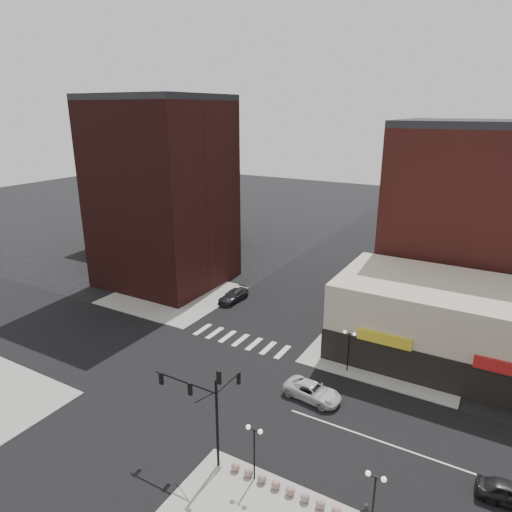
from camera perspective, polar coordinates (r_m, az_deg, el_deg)
The scene contains 17 objects.
ground at distance 44.60m, azimuth -7.56°, elevation -14.79°, with size 240.00×240.00×0.00m, color black.
road_ew at distance 44.60m, azimuth -7.56°, elevation -14.78°, with size 200.00×14.00×0.02m, color black.
road_ns at distance 44.60m, azimuth -7.56°, elevation -14.78°, with size 14.00×200.00×0.02m, color black.
sidewalk_nw at distance 62.76m, azimuth -10.16°, elevation -4.78°, with size 15.00×15.00×0.12m, color gray.
sidewalk_ne at distance 50.80m, azimuth 16.45°, elevation -10.98°, with size 15.00×15.00×0.12m, color gray.
building_nw at distance 65.01m, azimuth -11.58°, elevation 7.40°, with size 16.00×15.00×25.00m, color #351411.
building_nw_low at distance 86.11m, azimuth -11.10°, elevation 5.55°, with size 20.00×18.00×12.00m, color #351411.
building_ne_midrise at distance 60.48m, azimuth 24.99°, elevation 3.84°, with size 18.00×15.00×22.00m, color maroon.
building_ne_row at distance 49.05m, azimuth 24.37°, elevation -8.75°, with size 24.20×12.20×8.00m.
traffic_signal at distance 33.02m, azimuth -6.01°, elevation -17.40°, with size 5.59×3.09×7.77m.
street_lamp_se_a at distance 32.27m, azimuth -0.22°, elevation -21.99°, with size 1.22×0.32×4.16m.
street_lamp_se_b at distance 30.11m, azimuth 14.63°, elevation -26.24°, with size 1.22×0.32×4.16m.
street_lamp_ne at distance 44.25m, azimuth 11.55°, elevation -10.36°, with size 1.22×0.32×4.16m.
bollard_row at distance 33.30m, azimuth 4.31°, elevation -27.21°, with size 9.01×0.61×0.61m.
white_suv at distance 41.42m, azimuth 7.09°, elevation -16.44°, with size 2.35×5.09×1.41m, color silver.
dark_sedan_east at distance 36.46m, azimuth 29.37°, elevation -24.48°, with size 1.71×4.26×1.45m, color black.
dark_sedan_north at distance 59.76m, azimuth -2.84°, elevation -5.00°, with size 2.03×5.00×1.45m, color black.
Camera 1 is at (23.42, -29.40, 24.02)m, focal length 32.00 mm.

